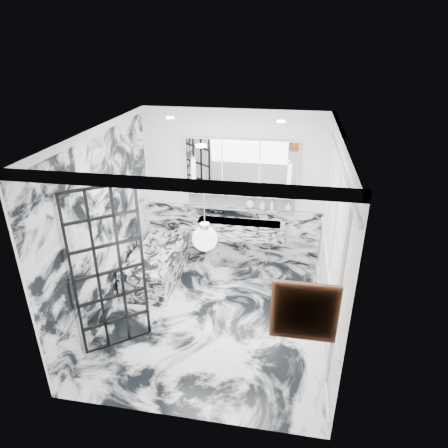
% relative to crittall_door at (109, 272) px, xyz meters
% --- Properties ---
extents(floor, '(3.60, 3.60, 0.00)m').
position_rel_crittall_door_xyz_m(floor, '(1.19, 0.78, -1.15)').
color(floor, silver).
rests_on(floor, ground).
extents(ceiling, '(3.60, 3.60, 0.00)m').
position_rel_crittall_door_xyz_m(ceiling, '(1.19, 0.78, 1.65)').
color(ceiling, white).
rests_on(ceiling, wall_back).
extents(wall_back, '(3.60, 0.00, 3.60)m').
position_rel_crittall_door_xyz_m(wall_back, '(1.19, 2.58, 0.25)').
color(wall_back, white).
rests_on(wall_back, floor).
extents(wall_front, '(3.60, 0.00, 3.60)m').
position_rel_crittall_door_xyz_m(wall_front, '(1.19, -1.02, 0.25)').
color(wall_front, white).
rests_on(wall_front, floor).
extents(wall_left, '(0.00, 3.60, 3.60)m').
position_rel_crittall_door_xyz_m(wall_left, '(-0.41, 0.78, 0.25)').
color(wall_left, white).
rests_on(wall_left, floor).
extents(wall_right, '(0.00, 3.60, 3.60)m').
position_rel_crittall_door_xyz_m(wall_right, '(2.79, 0.78, 0.25)').
color(wall_right, white).
rests_on(wall_right, floor).
extents(marble_clad_back, '(3.18, 0.05, 1.05)m').
position_rel_crittall_door_xyz_m(marble_clad_back, '(1.19, 2.55, -0.62)').
color(marble_clad_back, silver).
rests_on(marble_clad_back, floor).
extents(marble_clad_left, '(0.02, 3.56, 2.68)m').
position_rel_crittall_door_xyz_m(marble_clad_left, '(-0.39, 0.78, 0.19)').
color(marble_clad_left, silver).
rests_on(marble_clad_left, floor).
extents(panel_molding, '(0.03, 3.40, 2.30)m').
position_rel_crittall_door_xyz_m(panel_molding, '(2.77, 0.78, 0.15)').
color(panel_molding, white).
rests_on(panel_molding, floor).
extents(soap_bottle_a, '(0.10, 0.10, 0.20)m').
position_rel_crittall_door_xyz_m(soap_bottle_a, '(1.90, 2.49, 0.05)').
color(soap_bottle_a, '#8C5919').
rests_on(soap_bottle_a, ledge).
extents(soap_bottle_b, '(0.10, 0.10, 0.17)m').
position_rel_crittall_door_xyz_m(soap_bottle_b, '(1.74, 2.49, 0.03)').
color(soap_bottle_b, '#4C4C51').
rests_on(soap_bottle_b, ledge).
extents(soap_bottle_c, '(0.14, 0.14, 0.16)m').
position_rel_crittall_door_xyz_m(soap_bottle_c, '(2.18, 2.49, 0.03)').
color(soap_bottle_c, silver).
rests_on(soap_bottle_c, ledge).
extents(face_pot, '(0.15, 0.15, 0.15)m').
position_rel_crittall_door_xyz_m(face_pot, '(1.51, 2.49, 0.02)').
color(face_pot, white).
rests_on(face_pot, ledge).
extents(amber_bottle, '(0.04, 0.04, 0.10)m').
position_rel_crittall_door_xyz_m(amber_bottle, '(1.47, 2.49, -0.01)').
color(amber_bottle, '#8C5919').
rests_on(amber_bottle, ledge).
extents(flower_vase, '(0.08, 0.08, 0.12)m').
position_rel_crittall_door_xyz_m(flower_vase, '(0.33, 1.09, -0.54)').
color(flower_vase, silver).
rests_on(flower_vase, bathtub).
extents(crittall_door, '(0.72, 0.58, 2.29)m').
position_rel_crittall_door_xyz_m(crittall_door, '(0.00, 0.00, 0.00)').
color(crittall_door, black).
rests_on(crittall_door, floor).
extents(artwork, '(0.51, 0.05, 0.51)m').
position_rel_crittall_door_xyz_m(artwork, '(2.39, -0.98, 0.45)').
color(artwork, orange).
rests_on(artwork, wall_front).
extents(pendant_light, '(0.26, 0.26, 0.26)m').
position_rel_crittall_door_xyz_m(pendant_light, '(1.36, -0.43, 0.82)').
color(pendant_light, white).
rests_on(pendant_light, ceiling).
extents(trough_sink, '(1.60, 0.45, 0.30)m').
position_rel_crittall_door_xyz_m(trough_sink, '(1.34, 2.33, -0.42)').
color(trough_sink, silver).
rests_on(trough_sink, wall_back).
extents(ledge, '(1.90, 0.14, 0.04)m').
position_rel_crittall_door_xyz_m(ledge, '(1.34, 2.50, -0.08)').
color(ledge, silver).
rests_on(ledge, wall_back).
extents(subway_tile, '(1.90, 0.03, 0.23)m').
position_rel_crittall_door_xyz_m(subway_tile, '(1.34, 2.56, 0.06)').
color(subway_tile, white).
rests_on(subway_tile, wall_back).
extents(mirror_cabinet, '(1.90, 0.16, 1.00)m').
position_rel_crittall_door_xyz_m(mirror_cabinet, '(1.34, 2.50, 0.67)').
color(mirror_cabinet, white).
rests_on(mirror_cabinet, wall_back).
extents(sconce_left, '(0.07, 0.07, 0.40)m').
position_rel_crittall_door_xyz_m(sconce_left, '(0.52, 2.41, 0.63)').
color(sconce_left, white).
rests_on(sconce_left, mirror_cabinet).
extents(sconce_right, '(0.07, 0.07, 0.40)m').
position_rel_crittall_door_xyz_m(sconce_right, '(2.16, 2.41, 0.63)').
color(sconce_right, white).
rests_on(sconce_right, mirror_cabinet).
extents(bathtub, '(0.75, 1.65, 0.55)m').
position_rel_crittall_door_xyz_m(bathtub, '(0.02, 1.67, -0.87)').
color(bathtub, silver).
rests_on(bathtub, floor).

